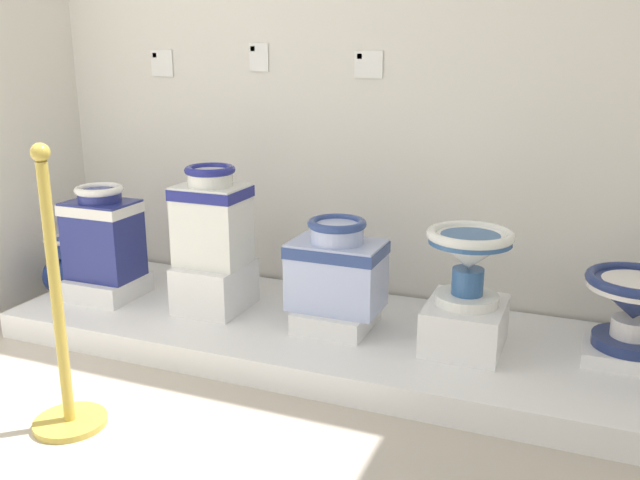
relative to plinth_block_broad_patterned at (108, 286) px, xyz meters
name	(u,v)px	position (x,y,z in m)	size (l,w,h in m)	color
display_platform	(333,336)	(1.18, 0.08, -0.11)	(2.99, 0.94, 0.12)	white
plinth_block_broad_patterned	(108,286)	(0.00, 0.00, 0.00)	(0.32, 0.32, 0.10)	white
antique_toilet_broad_patterned	(103,231)	(0.00, 0.00, 0.29)	(0.34, 0.25, 0.46)	navy
plinth_block_squat_floral	(215,286)	(0.59, 0.06, 0.06)	(0.30, 0.34, 0.22)	white
antique_toilet_squat_floral	(212,215)	(0.59, 0.06, 0.41)	(0.32, 0.25, 0.46)	white
plinth_block_slender_white	(336,317)	(1.20, 0.06, -0.01)	(0.31, 0.35, 0.09)	white
antique_toilet_slender_white	(337,265)	(1.20, 0.06, 0.24)	(0.40, 0.27, 0.40)	#B0BEEA
plinth_block_rightmost	(465,325)	(1.77, 0.06, 0.05)	(0.31, 0.38, 0.19)	white
antique_toilet_rightmost	(469,254)	(1.77, 0.06, 0.35)	(0.35, 0.35, 0.31)	white
plinth_block_central_ornate	(628,353)	(2.40, 0.18, -0.02)	(0.34, 0.30, 0.06)	white
antique_toilet_central_ornate	(635,300)	(2.40, 0.18, 0.21)	(0.39, 0.39, 0.30)	navy
info_placard_first	(162,63)	(0.01, 0.56, 1.07)	(0.13, 0.01, 0.14)	white
info_placard_second	(259,57)	(0.59, 0.56, 1.11)	(0.10, 0.01, 0.14)	white
info_placard_third	(368,64)	(1.17, 0.56, 1.08)	(0.14, 0.01, 0.13)	white
decorative_vase_spare	(64,272)	(-0.38, 0.11, -0.01)	(0.22, 0.22, 0.35)	white
stanchion_post_near_left	(62,349)	(0.53, -0.89, 0.13)	(0.26, 0.26, 1.03)	gold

